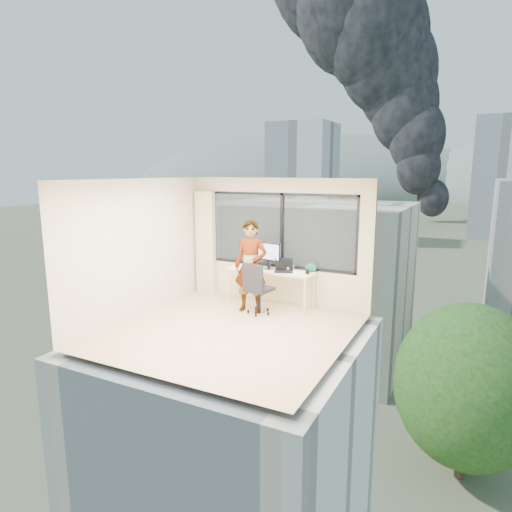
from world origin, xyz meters
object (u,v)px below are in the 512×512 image
Objects in this scene: game_console at (285,267)px; monitor at (269,255)px; desk at (270,287)px; laptop at (284,266)px; chair at (259,287)px; person at (251,266)px; handbag at (311,267)px.

monitor is at bearing -148.47° from game_console.
game_console is (0.31, 0.14, -0.24)m from monitor.
desk is 0.59m from laptop.
desk is 5.95× the size of game_console.
laptop is (0.32, -0.05, 0.49)m from desk.
person is at bearing 172.12° from chair.
monitor is at bearing 71.97° from person.
handbag is (0.87, 0.12, -0.19)m from monitor.
handbag is at bearing 5.08° from laptop.
chair is 0.45m from person.
chair is at bearing -86.46° from desk.
desk is at bearing 102.28° from chair.
person reaches higher than desk.
game_console is at bearing 85.48° from laptop.
game_console is 0.57m from handbag.
handbag is at bearing 54.46° from chair.
desk is 0.95m from handbag.
monitor is 0.90m from handbag.
desk is at bearing 63.35° from person.
chair reaches higher than handbag.
monitor is 1.85× the size of game_console.
monitor reaches higher than desk.
handbag is at bearing 16.70° from monitor.
person reaches higher than handbag.
laptop is 0.54m from handbag.
monitor reaches higher than laptop.
chair is 3.44× the size of game_console.
laptop is 1.61× the size of handbag.
person is 3.23× the size of monitor.
handbag is (0.76, 0.78, 0.32)m from chair.
desk is 0.99× the size of person.
person is at bearing -151.65° from handbag.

